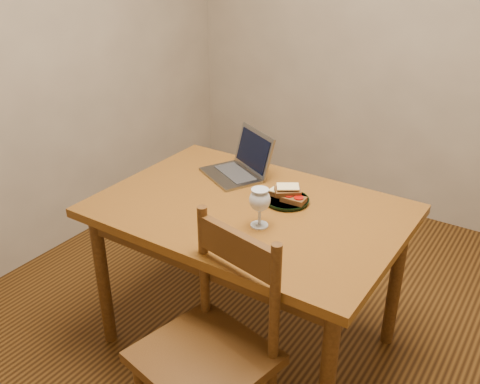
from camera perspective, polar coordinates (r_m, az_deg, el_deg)
The scene contains 11 objects.
floor at distance 2.77m, azimuth 4.40°, elevation -15.06°, with size 3.20×3.20×0.02m, color black.
back_wall at distance 3.62m, azimuth 18.38°, elevation 16.89°, with size 3.20×0.02×2.60m, color gray.
left_wall at distance 3.21m, azimuth -21.58°, elevation 15.32°, with size 0.02×3.20×2.60m, color gray.
table at distance 2.35m, azimuth 1.01°, elevation -3.44°, with size 1.30×0.90×0.74m.
chair at distance 1.97m, azimuth -3.31°, elevation -15.66°, with size 0.51×0.50×0.47m.
plate at distance 2.35m, azimuth 5.01°, elevation -0.90°, with size 0.20×0.20×0.02m, color black.
sandwich_cheese at distance 2.36m, azimuth 4.45°, elevation -0.08°, with size 0.10×0.06×0.03m, color #381E0C, non-canonical shape.
sandwich_tomato at distance 2.32m, azimuth 5.74°, elevation -0.68°, with size 0.10×0.06×0.03m, color #381E0C, non-canonical shape.
sandwich_top at distance 2.33m, azimuth 5.12°, elevation 0.20°, with size 0.11×0.07×0.03m, color #381E0C, non-canonical shape.
milk_glass at distance 2.13m, azimuth 2.11°, elevation -1.67°, with size 0.09×0.09×0.17m, color white, non-canonical shape.
laptop at distance 2.59m, azimuth 0.18°, elevation 3.07°, with size 0.38×0.37×0.21m.
Camera 1 is at (0.97, -1.84, 1.83)m, focal length 40.00 mm.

